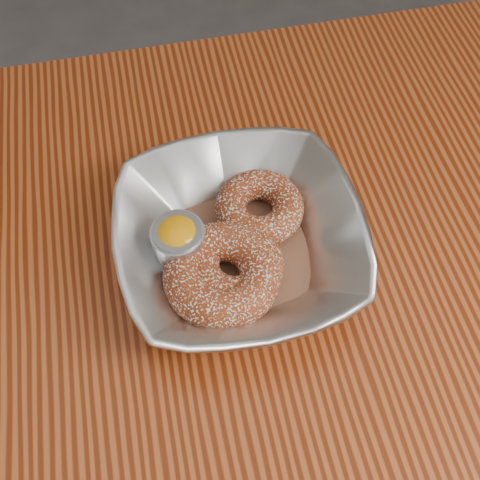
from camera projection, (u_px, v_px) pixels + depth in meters
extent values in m
plane|color=#565659|center=(292.00, 453.00, 1.18)|extent=(4.00, 4.00, 0.00)
cube|color=maroon|center=(350.00, 311.00, 0.55)|extent=(1.20, 0.80, 0.04)
imported|color=#B4B7BC|center=(240.00, 241.00, 0.54)|extent=(0.24, 0.24, 0.06)
cube|color=brown|center=(240.00, 251.00, 0.55)|extent=(0.19, 0.19, 0.00)
torus|color=maroon|center=(259.00, 208.00, 0.56)|extent=(0.11, 0.11, 0.03)
torus|color=maroon|center=(234.00, 265.00, 0.53)|extent=(0.11, 0.11, 0.03)
torus|color=maroon|center=(222.00, 275.00, 0.52)|extent=(0.15, 0.15, 0.04)
cylinder|color=#B4B7BC|center=(179.00, 245.00, 0.53)|extent=(0.05, 0.05, 0.05)
cylinder|color=gray|center=(179.00, 243.00, 0.53)|extent=(0.05, 0.05, 0.04)
ellipsoid|color=orange|center=(178.00, 235.00, 0.52)|extent=(0.04, 0.04, 0.03)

